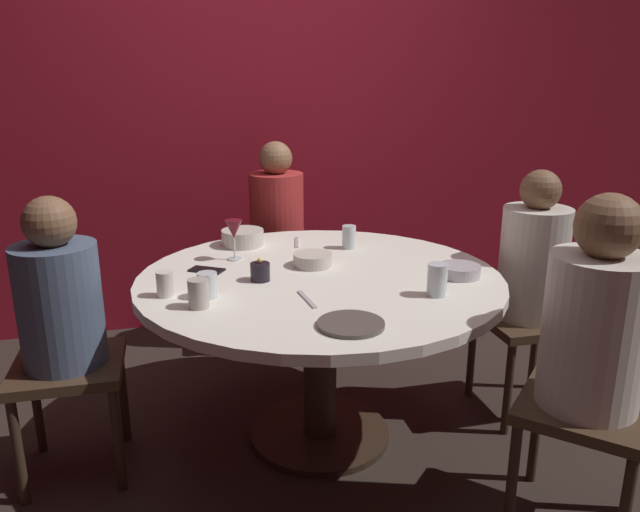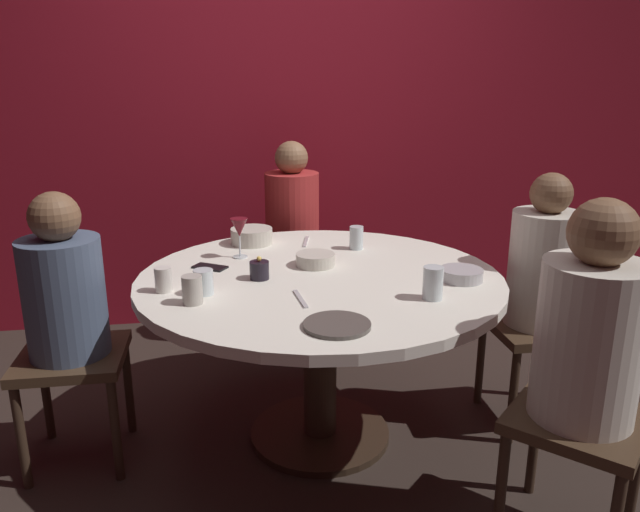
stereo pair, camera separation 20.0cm
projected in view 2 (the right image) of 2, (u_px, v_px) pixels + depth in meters
The scene contains 21 objects.
ground_plane at pixel (320, 436), 2.68m from camera, with size 8.00×8.00×0.00m, color #2D231E.
back_wall at pixel (283, 111), 3.70m from camera, with size 6.00×0.10×2.60m, color maroon.
dining_table at pixel (320, 306), 2.51m from camera, with size 1.47×1.47×0.74m.
seated_diner_left at pixel (65, 300), 2.34m from camera, with size 0.40×0.40×1.11m.
seated_diner_back at pixel (292, 222), 3.44m from camera, with size 0.40×0.40×1.17m.
seated_diner_right at pixel (543, 274), 2.62m from camera, with size 0.40×0.40×1.13m.
seated_diner_front_right at pixel (589, 341), 1.89m from camera, with size 0.57×0.57×1.18m.
candle_holder at pixel (259, 270), 2.41m from camera, with size 0.08×0.08×0.09m.
wine_glass at pixel (239, 229), 2.67m from camera, with size 0.08×0.08×0.18m.
dinner_plate at pixel (337, 325), 1.96m from camera, with size 0.22×0.22×0.01m, color #4C4742.
cell_phone at pixel (210, 267), 2.56m from camera, with size 0.07×0.14×0.01m, color black.
bowl_serving_large at pixel (461, 275), 2.40m from camera, with size 0.17×0.17×0.05m, color #B7B7BC.
bowl_salad_center at pixel (252, 236), 2.91m from camera, with size 0.20×0.20×0.07m, color beige.
bowl_small_white at pixel (316, 260), 2.58m from camera, with size 0.16×0.16×0.05m, color beige.
cup_near_candle at pixel (163, 280), 2.27m from camera, with size 0.06×0.06×0.09m, color silver.
cup_by_left_diner at pixel (192, 290), 2.15m from camera, with size 0.07×0.07×0.10m, color #B2ADA3.
cup_by_right_diner at pixel (433, 283), 2.19m from camera, with size 0.07×0.07×0.12m, color silver.
cup_center_front at pixel (203, 282), 2.24m from camera, with size 0.07×0.07×0.09m, color silver.
cup_far_edge at pixel (356, 238), 2.82m from camera, with size 0.06×0.06×0.11m, color silver.
fork_near_plate at pixel (300, 299), 2.20m from camera, with size 0.02×0.18×0.01m, color #B7B7BC.
knife_near_plate at pixel (306, 242), 2.95m from camera, with size 0.02×0.18×0.01m, color #B7B7BC.
Camera 2 is at (-0.36, -2.32, 1.52)m, focal length 34.49 mm.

